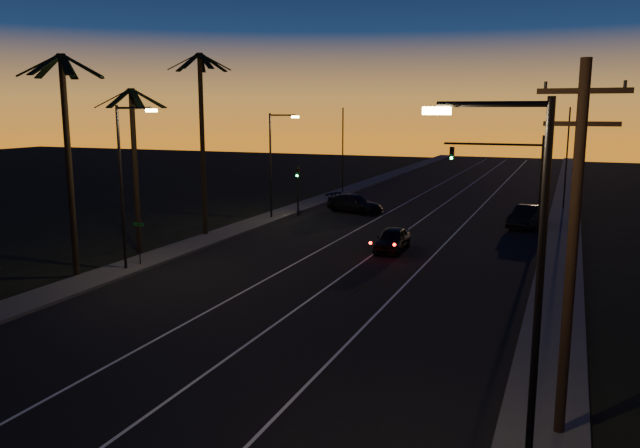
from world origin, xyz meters
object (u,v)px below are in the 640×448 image
at_px(utility_pole, 573,245).
at_px(lead_car, 392,239).
at_px(signal_mast, 507,166).
at_px(cross_car, 355,204).
at_px(right_car, 527,217).

height_order(utility_pole, lead_car, utility_pole).
relative_size(signal_mast, cross_car, 1.24).
height_order(utility_pole, signal_mast, utility_pole).
xyz_separation_m(utility_pole, signal_mast, (-4.46, 29.99, -0.53)).
bearing_deg(cross_car, right_car, -7.04).
xyz_separation_m(signal_mast, right_car, (1.46, 1.87, -3.95)).
relative_size(utility_pole, signal_mast, 1.41).
xyz_separation_m(lead_car, cross_car, (-7.02, 13.30, 0.04)).
height_order(utility_pole, cross_car, utility_pole).
xyz_separation_m(lead_car, right_car, (7.30, 11.53, 0.09)).
relative_size(utility_pole, right_car, 1.92).
relative_size(utility_pole, cross_car, 1.75).
distance_m(utility_pole, lead_car, 23.25).
bearing_deg(lead_car, signal_mast, 58.85).
bearing_deg(signal_mast, utility_pole, -81.53).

